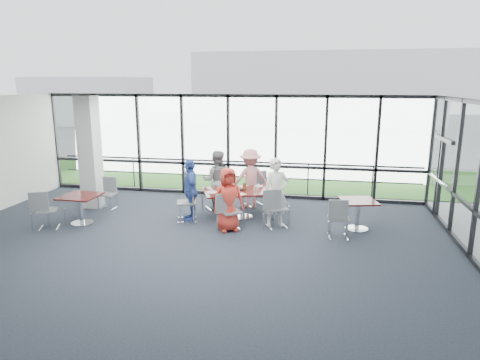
% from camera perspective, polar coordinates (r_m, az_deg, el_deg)
% --- Properties ---
extents(floor, '(12.00, 10.00, 0.02)m').
position_cam_1_polar(floor, '(9.24, -8.33, -9.91)').
color(floor, '#1D242E').
rests_on(floor, ground).
extents(ceiling, '(12.00, 10.00, 0.04)m').
position_cam_1_polar(ceiling, '(8.53, -9.04, 10.39)').
color(ceiling, white).
rests_on(ceiling, ground).
extents(curtain_wall_back, '(12.00, 0.10, 3.20)m').
position_cam_1_polar(curtain_wall_back, '(13.48, -1.58, 4.57)').
color(curtain_wall_back, white).
rests_on(curtain_wall_back, ground).
extents(exit_door, '(0.12, 1.60, 2.10)m').
position_cam_1_polar(exit_door, '(12.43, 25.16, 0.05)').
color(exit_door, black).
rests_on(exit_door, ground).
extents(structural_column, '(0.50, 0.50, 3.20)m').
position_cam_1_polar(structural_column, '(12.94, -19.38, 3.49)').
color(structural_column, silver).
rests_on(structural_column, ground).
extents(apron, '(80.00, 70.00, 0.02)m').
position_cam_1_polar(apron, '(18.59, 1.78, 1.82)').
color(apron, gray).
rests_on(apron, ground).
extents(grass_strip, '(80.00, 5.00, 0.01)m').
position_cam_1_polar(grass_strip, '(16.66, 0.68, 0.62)').
color(grass_strip, '#2C5321').
rests_on(grass_strip, ground).
extents(hangar_main, '(24.00, 10.00, 6.00)m').
position_cam_1_polar(hangar_main, '(40.04, 12.78, 11.79)').
color(hangar_main, silver).
rests_on(hangar_main, ground).
extents(hangar_aux, '(10.00, 6.00, 4.00)m').
position_cam_1_polar(hangar_aux, '(41.67, -19.49, 10.04)').
color(hangar_aux, silver).
rests_on(hangar_aux, ground).
extents(guard_rail, '(12.00, 0.06, 0.06)m').
position_cam_1_polar(guard_rail, '(14.25, -1.04, 0.54)').
color(guard_rail, '#2D2D33').
rests_on(guard_rail, ground).
extents(main_table, '(2.29, 1.80, 0.75)m').
position_cam_1_polar(main_table, '(11.37, 0.29, -1.96)').
color(main_table, '#3A1110').
rests_on(main_table, ground).
extents(side_table_left, '(0.91, 0.91, 0.75)m').
position_cam_1_polar(side_table_left, '(11.61, -20.51, -2.46)').
color(side_table_left, '#3A1110').
rests_on(side_table_left, ground).
extents(side_table_right, '(0.98, 0.98, 0.75)m').
position_cam_1_polar(side_table_right, '(10.84, 15.46, -3.23)').
color(side_table_right, '#3A1110').
rests_on(side_table_right, ground).
extents(diner_near_left, '(0.91, 0.81, 1.56)m').
position_cam_1_polar(diner_near_left, '(10.35, -1.59, -2.62)').
color(diner_near_left, red).
rests_on(diner_near_left, ground).
extents(diner_near_right, '(0.75, 0.65, 1.73)m').
position_cam_1_polar(diner_near_right, '(10.71, 4.85, -1.67)').
color(diner_near_right, silver).
rests_on(diner_near_right, ground).
extents(diner_far_left, '(0.89, 0.63, 1.70)m').
position_cam_1_polar(diner_far_left, '(12.08, -3.10, -0.05)').
color(diner_far_left, slate).
rests_on(diner_far_left, ground).
extents(diner_far_right, '(1.24, 1.00, 1.70)m').
position_cam_1_polar(diner_far_right, '(12.28, 1.37, 0.20)').
color(diner_far_right, '#CD7D7F').
rests_on(diner_far_right, ground).
extents(diner_end, '(0.87, 1.09, 1.64)m').
position_cam_1_polar(diner_end, '(11.17, -6.64, -1.36)').
color(diner_end, '#3855A9').
rests_on(diner_end, ground).
extents(chair_main_nl, '(0.64, 0.64, 0.94)m').
position_cam_1_polar(chair_main_nl, '(10.44, -1.24, -4.26)').
color(chair_main_nl, slate).
rests_on(chair_main_nl, ground).
extents(chair_main_nr, '(0.64, 0.64, 0.98)m').
position_cam_1_polar(chair_main_nr, '(10.68, 4.90, -3.78)').
color(chair_main_nr, slate).
rests_on(chair_main_nr, ground).
extents(chair_main_fl, '(0.67, 0.67, 0.98)m').
position_cam_1_polar(chair_main_fl, '(12.24, -3.35, -1.60)').
color(chair_main_fl, slate).
rests_on(chair_main_fl, ground).
extents(chair_main_fr, '(0.66, 0.66, 0.97)m').
position_cam_1_polar(chair_main_fr, '(12.54, 1.92, -1.25)').
color(chair_main_fr, slate).
rests_on(chair_main_fr, ground).
extents(chair_main_end, '(0.60, 0.60, 0.98)m').
position_cam_1_polar(chair_main_end, '(11.24, -7.15, -3.00)').
color(chair_main_end, slate).
rests_on(chair_main_end, ground).
extents(chair_spare_la, '(0.61, 0.61, 0.95)m').
position_cam_1_polar(chair_spare_la, '(11.57, -24.25, -3.69)').
color(chair_spare_la, slate).
rests_on(chair_spare_la, ground).
extents(chair_spare_lb, '(0.44, 0.44, 0.88)m').
position_cam_1_polar(chair_spare_lb, '(12.76, -17.29, -1.80)').
color(chair_spare_lb, slate).
rests_on(chair_spare_lb, ground).
extents(chair_spare_r, '(0.51, 0.51, 0.94)m').
position_cam_1_polar(chair_spare_r, '(10.20, 13.01, -5.00)').
color(chair_spare_r, slate).
rests_on(chair_spare_r, ground).
extents(plate_nl, '(0.24, 0.24, 0.01)m').
position_cam_1_polar(plate_nl, '(10.91, -2.43, -1.95)').
color(plate_nl, white).
rests_on(plate_nl, main_table).
extents(plate_nr, '(0.24, 0.24, 0.01)m').
position_cam_1_polar(plate_nr, '(11.11, 3.66, -1.69)').
color(plate_nr, white).
rests_on(plate_nr, main_table).
extents(plate_fl, '(0.25, 0.25, 0.01)m').
position_cam_1_polar(plate_fl, '(11.64, -2.39, -1.00)').
color(plate_fl, white).
rests_on(plate_fl, main_table).
extents(plate_fr, '(0.25, 0.25, 0.01)m').
position_cam_1_polar(plate_fr, '(11.80, 2.50, -0.80)').
color(plate_fr, white).
rests_on(plate_fr, main_table).
extents(plate_end, '(0.28, 0.28, 0.01)m').
position_cam_1_polar(plate_end, '(11.16, -3.75, -1.62)').
color(plate_end, white).
rests_on(plate_end, main_table).
extents(tumbler_a, '(0.06, 0.06, 0.13)m').
position_cam_1_polar(tumbler_a, '(11.02, -0.77, -1.47)').
color(tumbler_a, white).
rests_on(tumbler_a, main_table).
extents(tumbler_b, '(0.07, 0.07, 0.14)m').
position_cam_1_polar(tumbler_b, '(11.18, 2.03, -1.24)').
color(tumbler_b, white).
rests_on(tumbler_b, main_table).
extents(tumbler_c, '(0.07, 0.07, 0.15)m').
position_cam_1_polar(tumbler_c, '(11.57, 0.49, -0.74)').
color(tumbler_c, white).
rests_on(tumbler_c, main_table).
extents(tumbler_d, '(0.07, 0.07, 0.14)m').
position_cam_1_polar(tumbler_d, '(11.07, -2.83, -1.40)').
color(tumbler_d, white).
rests_on(tumbler_d, main_table).
extents(menu_a, '(0.36, 0.37, 0.00)m').
position_cam_1_polar(menu_a, '(10.94, -0.01, -1.92)').
color(menu_a, white).
rests_on(menu_a, main_table).
extents(menu_b, '(0.33, 0.25, 0.00)m').
position_cam_1_polar(menu_b, '(11.32, 4.78, -1.46)').
color(menu_b, white).
rests_on(menu_b, main_table).
extents(menu_c, '(0.34, 0.37, 0.00)m').
position_cam_1_polar(menu_c, '(11.81, 0.33, -0.81)').
color(menu_c, white).
rests_on(menu_c, main_table).
extents(condiment_caddy, '(0.10, 0.07, 0.04)m').
position_cam_1_polar(condiment_caddy, '(11.34, 0.24, -1.30)').
color(condiment_caddy, black).
rests_on(condiment_caddy, main_table).
extents(ketchup_bottle, '(0.06, 0.06, 0.18)m').
position_cam_1_polar(ketchup_bottle, '(11.35, 0.54, -0.92)').
color(ketchup_bottle, '#B12318').
rests_on(ketchup_bottle, main_table).
extents(green_bottle, '(0.05, 0.05, 0.20)m').
position_cam_1_polar(green_bottle, '(11.37, 0.71, -0.85)').
color(green_bottle, '#186D21').
rests_on(green_bottle, main_table).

